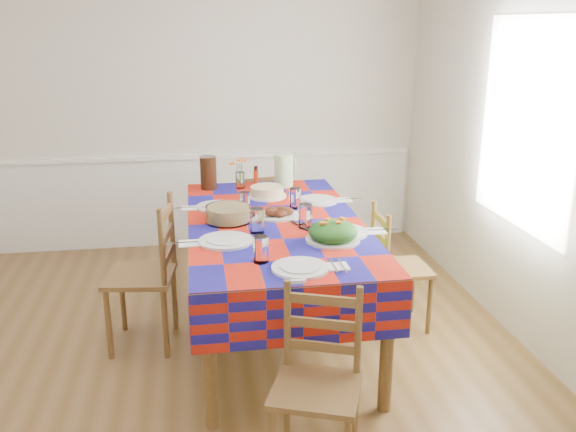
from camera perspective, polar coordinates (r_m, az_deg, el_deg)
The scene contains 23 objects.
room at distance 3.54m, azimuth -9.33°, elevation 4.37°, with size 4.58×5.08×2.78m.
wainscot at distance 6.16m, azimuth -8.96°, elevation 1.75°, with size 4.41×0.06×0.92m.
window_right at distance 4.39m, azimuth 21.36°, elevation 7.95°, with size 1.40×1.40×0.00m, color white.
dining_table at distance 4.19m, azimuth -1.22°, elevation -1.72°, with size 1.18×2.20×0.85m.
setting_near_head at distance 3.38m, azimuth -0.09°, elevation -4.21°, with size 0.52×0.34×0.15m.
setting_left_near at distance 3.83m, azimuth -4.88°, elevation -1.61°, with size 0.61×0.36×0.16m.
setting_left_far at distance 4.44m, azimuth -5.86°, elevation 1.06°, with size 0.55×0.33×0.14m.
setting_right_near at distance 3.95m, azimuth 3.91°, elevation -0.94°, with size 0.63×0.36×0.16m.
setting_right_far at distance 4.55m, azimuth 2.11°, elevation 1.56°, with size 0.58×0.34×0.15m.
meat_platter at distance 4.23m, azimuth -0.88°, elevation 0.24°, with size 0.35×0.25×0.07m.
salad_platter at distance 3.78m, azimuth 4.23°, elevation -1.55°, with size 0.34×0.34×0.14m.
pasta_bowl at distance 4.15m, azimuth -5.62°, elevation 0.20°, with size 0.31×0.31×0.11m.
cake at distance 4.73m, azimuth -1.98°, elevation 2.27°, with size 0.30×0.30×0.08m.
serving_utensils at distance 4.07m, azimuth 1.48°, elevation -0.80°, with size 0.17×0.38×0.01m.
flower_vase at distance 4.99m, azimuth -4.52°, elevation 3.79°, with size 0.16×0.13×0.25m.
hot_sauce at distance 5.07m, azimuth -3.02°, elevation 3.77°, with size 0.04×0.04×0.16m, color red.
green_pitcher at distance 5.02m, azimuth -0.40°, elevation 4.28°, with size 0.16×0.16×0.27m, color #B1D798.
tea_pitcher at distance 4.99m, azimuth -7.45°, elevation 4.04°, with size 0.13×0.13×0.27m, color black.
name_card at distance 3.18m, azimuth 0.91°, elevation -6.15°, with size 0.09×0.03×0.02m, color silver.
chair_near at distance 3.09m, azimuth 2.76°, elevation -15.45°, with size 0.53×0.52×0.94m.
chair_far at distance 5.61m, azimuth -3.04°, elevation -0.05°, with size 0.48×0.46×0.91m.
chair_left at distance 4.26m, azimuth -13.03°, elevation -5.41°, with size 0.50×0.51×1.04m.
chair_right at distance 4.50m, azimuth 10.06°, elevation -4.82°, with size 0.39×0.41×0.91m.
Camera 1 is at (0.04, -3.45, 2.14)m, focal length 38.00 mm.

